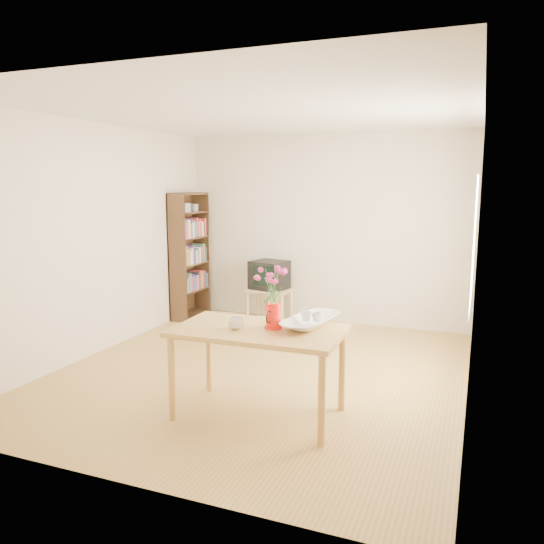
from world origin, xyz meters
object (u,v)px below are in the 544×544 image
at_px(table, 259,338).
at_px(mug, 236,323).
at_px(pitcher, 273,317).
at_px(television, 270,274).
at_px(bowl, 311,300).

relative_size(table, mug, 11.17).
relative_size(pitcher, television, 0.40).
xyz_separation_m(table, pitcher, (0.11, 0.05, 0.18)).
bearing_deg(television, pitcher, -54.14).
distance_m(mug, bowl, 0.65).
distance_m(bowl, television, 3.10).
bearing_deg(television, table, -56.35).
bearing_deg(television, bowl, -48.33).
height_order(mug, bowl, bowl).
bearing_deg(table, bowl, 31.06).
height_order(bowl, television, bowl).
xyz_separation_m(pitcher, television, (-1.19, 2.90, -0.18)).
xyz_separation_m(mug, television, (-0.92, 3.04, -0.14)).
height_order(table, mug, mug).
relative_size(table, bowl, 3.03).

